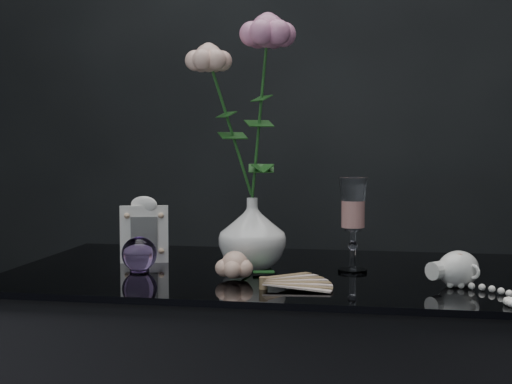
% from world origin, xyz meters
% --- Properties ---
extents(vase, '(0.15, 0.15, 0.14)m').
position_xyz_m(vase, '(-0.05, 0.07, 0.83)').
color(vase, white).
rests_on(vase, table).
extents(wine_glass, '(0.07, 0.07, 0.19)m').
position_xyz_m(wine_glass, '(0.15, 0.05, 0.86)').
color(wine_glass, white).
rests_on(wine_glass, table).
extents(picture_frame, '(0.12, 0.11, 0.14)m').
position_xyz_m(picture_frame, '(-0.29, 0.09, 0.83)').
color(picture_frame, white).
rests_on(picture_frame, table).
extents(paperweight, '(0.07, 0.07, 0.07)m').
position_xyz_m(paperweight, '(-0.26, -0.01, 0.80)').
color(paperweight, '#A57DCC').
rests_on(paperweight, table).
extents(paper_fan, '(0.29, 0.25, 0.03)m').
position_xyz_m(paper_fan, '(0.01, -0.14, 0.77)').
color(paper_fan, beige).
rests_on(paper_fan, table).
extents(loose_rose, '(0.16, 0.18, 0.05)m').
position_xyz_m(loose_rose, '(-0.06, -0.06, 0.79)').
color(loose_rose, beige).
rests_on(loose_rose, table).
extents(pearl_jar, '(0.32, 0.32, 0.07)m').
position_xyz_m(pearl_jar, '(0.34, -0.05, 0.80)').
color(pearl_jar, white).
rests_on(pearl_jar, table).
extents(roses, '(0.20, 0.12, 0.42)m').
position_xyz_m(roses, '(-0.06, 0.06, 1.10)').
color(roses, '#FCBEAA').
rests_on(roses, vase).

